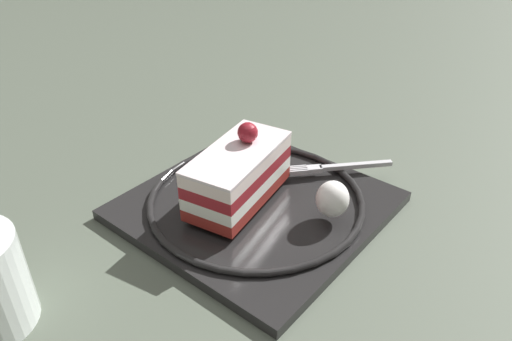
{
  "coord_description": "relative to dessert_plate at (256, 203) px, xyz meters",
  "views": [
    {
      "loc": [
        -0.27,
        0.31,
        0.3
      ],
      "look_at": [
        -0.02,
        -0.01,
        0.05
      ],
      "focal_mm": 34.66,
      "sensor_mm": 36.0,
      "label": 1
    }
  ],
  "objects": [
    {
      "name": "fork",
      "position": [
        -0.04,
        -0.09,
        0.01
      ],
      "size": [
        0.09,
        0.09,
        0.0
      ],
      "color": "silver",
      "rests_on": "dessert_plate"
    },
    {
      "name": "ground_plane",
      "position": [
        0.02,
        0.01,
        -0.01
      ],
      "size": [
        2.4,
        2.4,
        0.0
      ],
      "primitive_type": "plane",
      "color": "#4F584B"
    },
    {
      "name": "dessert_plate",
      "position": [
        0.0,
        0.0,
        0.0
      ],
      "size": [
        0.24,
        0.24,
        0.02
      ],
      "color": "black",
      "rests_on": "ground_plane"
    },
    {
      "name": "whipped_cream_dollop",
      "position": [
        -0.07,
        -0.02,
        0.03
      ],
      "size": [
        0.03,
        0.03,
        0.04
      ],
      "primitive_type": "ellipsoid",
      "color": "white",
      "rests_on": "dessert_plate"
    },
    {
      "name": "cake_slice",
      "position": [
        0.01,
        0.01,
        0.04
      ],
      "size": [
        0.07,
        0.13,
        0.07
      ],
      "color": "maroon",
      "rests_on": "dessert_plate"
    }
  ]
}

